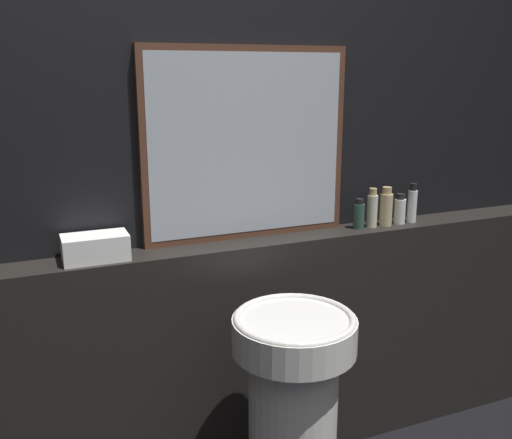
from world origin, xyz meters
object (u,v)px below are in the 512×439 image
pedestal_sink (293,414)px  lotion_bottle (386,208)px  conditioner_bottle (372,209)px  hand_soap_bottle (412,204)px  body_wash_bottle (400,210)px  towel_stack (95,247)px  mirror (247,145)px  shampoo_bottle (359,215)px

pedestal_sink → lotion_bottle: 0.95m
pedestal_sink → conditioner_bottle: (0.56, 0.41, 0.58)m
hand_soap_bottle → lotion_bottle: bearing=180.0°
pedestal_sink → lotion_bottle: bearing=33.0°
pedestal_sink → body_wash_bottle: bearing=30.3°
towel_stack → conditioner_bottle: conditioner_bottle is taller
mirror → body_wash_bottle: bearing=-5.3°
mirror → body_wash_bottle: size_ratio=6.30×
lotion_bottle → hand_soap_bottle: 0.13m
shampoo_bottle → lotion_bottle: 0.13m
mirror → conditioner_bottle: size_ratio=4.97×
conditioner_bottle → body_wash_bottle: (0.14, 0.00, -0.02)m
towel_stack → shampoo_bottle: size_ratio=1.76×
pedestal_sink → mirror: (0.02, 0.47, 0.87)m
pedestal_sink → conditioner_bottle: bearing=36.1°
body_wash_bottle → hand_soap_bottle: 0.07m
body_wash_bottle → lotion_bottle: bearing=180.0°
towel_stack → conditioner_bottle: bearing=0.0°
mirror → towel_stack: mirror is taller
towel_stack → lotion_bottle: 1.20m
lotion_bottle → hand_soap_bottle: hand_soap_bottle is taller
pedestal_sink → hand_soap_bottle: size_ratio=4.87×
shampoo_bottle → hand_soap_bottle: hand_soap_bottle is taller
pedestal_sink → towel_stack: size_ratio=3.72×
pedestal_sink → hand_soap_bottle: (0.76, 0.41, 0.58)m
shampoo_bottle → conditioner_bottle: 0.07m
pedestal_sink → towel_stack: bearing=144.1°
lotion_bottle → conditioner_bottle: bearing=-180.0°
pedestal_sink → mirror: bearing=87.1°
mirror → hand_soap_bottle: (0.74, -0.06, -0.29)m
mirror → shampoo_bottle: (0.47, -0.06, -0.31)m
towel_stack → body_wash_bottle: size_ratio=1.71×
pedestal_sink → body_wash_bottle: (0.70, 0.41, 0.56)m
lotion_bottle → shampoo_bottle: bearing=180.0°
shampoo_bottle → body_wash_bottle: (0.20, -0.00, 0.00)m
shampoo_bottle → hand_soap_bottle: 0.27m
shampoo_bottle → lotion_bottle: size_ratio=0.76×
mirror → hand_soap_bottle: size_ratio=4.83×
lotion_bottle → towel_stack: bearing=-180.0°
pedestal_sink → shampoo_bottle: size_ratio=6.56×
conditioner_bottle → lotion_bottle: size_ratio=1.00×
shampoo_bottle → towel_stack: bearing=-180.0°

